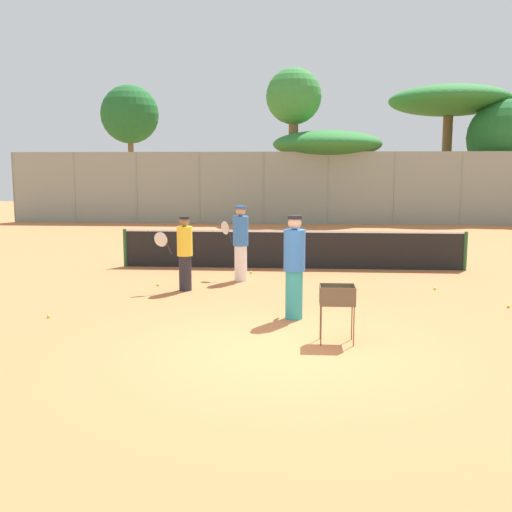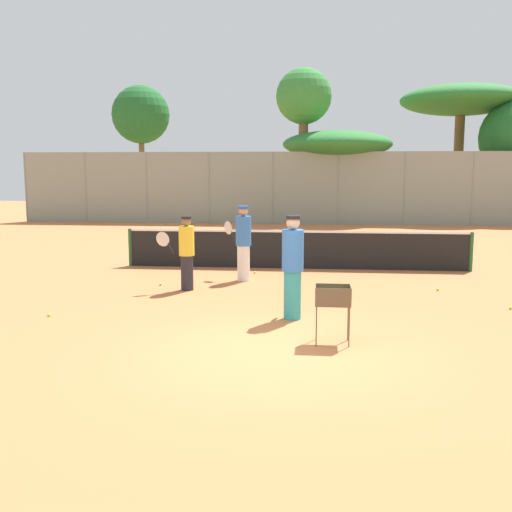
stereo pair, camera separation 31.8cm
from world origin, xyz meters
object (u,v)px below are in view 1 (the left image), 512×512
at_px(player_white_outfit, 184,252).
at_px(ball_cart, 337,300).
at_px(player_yellow_shirt, 240,242).
at_px(player_red_cap, 294,266).
at_px(parked_car, 366,208).
at_px(tennis_net, 292,249).

xyz_separation_m(player_white_outfit, ball_cart, (3.21, -3.91, -0.18)).
height_order(player_white_outfit, player_yellow_shirt, player_yellow_shirt).
height_order(player_white_outfit, ball_cart, player_white_outfit).
relative_size(player_white_outfit, player_red_cap, 0.88).
relative_size(player_red_cap, player_yellow_shirt, 1.04).
relative_size(player_yellow_shirt, parked_car, 0.44).
height_order(tennis_net, player_yellow_shirt, player_yellow_shirt).
distance_m(player_red_cap, parked_car, 21.72).
bearing_deg(player_red_cap, ball_cart, -145.48).
relative_size(player_white_outfit, ball_cart, 1.82).
distance_m(player_red_cap, ball_cart, 1.68).
bearing_deg(parked_car, player_yellow_shirt, -105.69).
distance_m(player_yellow_shirt, parked_car, 18.39).
bearing_deg(player_red_cap, player_white_outfit, 55.92).
height_order(player_white_outfit, player_red_cap, player_red_cap).
bearing_deg(tennis_net, parked_car, 76.70).
xyz_separation_m(tennis_net, player_red_cap, (0.12, -5.63, 0.44)).
relative_size(tennis_net, player_white_outfit, 5.62).
bearing_deg(player_red_cap, parked_car, 0.11).
bearing_deg(player_yellow_shirt, player_red_cap, 149.72).
relative_size(player_red_cap, ball_cart, 2.06).
xyz_separation_m(player_yellow_shirt, ball_cart, (2.06, -5.21, -0.26)).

